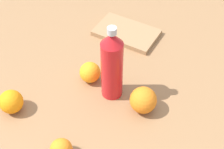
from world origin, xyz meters
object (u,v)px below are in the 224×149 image
(orange_0, at_px, (143,100))
(orange_1, at_px, (61,149))
(orange_2, at_px, (11,102))
(orange_3, at_px, (90,72))
(water_bottle, at_px, (112,65))
(cutting_board, at_px, (126,33))

(orange_0, bearing_deg, orange_1, 42.27)
(orange_2, xyz_separation_m, orange_3, (-0.21, -0.15, -0.00))
(orange_1, height_order, orange_2, orange_2)
(water_bottle, xyz_separation_m, orange_0, (-0.10, 0.06, -0.08))
(water_bottle, bearing_deg, orange_2, 80.42)
(orange_1, distance_m, cutting_board, 0.55)
(water_bottle, height_order, cutting_board, water_bottle)
(orange_0, height_order, cutting_board, orange_0)
(orange_2, bearing_deg, cutting_board, -127.84)
(orange_3, bearing_deg, orange_0, 150.28)
(orange_3, bearing_deg, orange_1, 84.20)
(water_bottle, bearing_deg, orange_3, 30.00)
(orange_1, bearing_deg, cutting_board, -103.23)
(orange_2, height_order, orange_3, orange_2)
(water_bottle, height_order, orange_1, water_bottle)
(orange_0, height_order, orange_3, orange_0)
(water_bottle, distance_m, orange_0, 0.14)
(cutting_board, bearing_deg, orange_0, 125.64)
(orange_0, xyz_separation_m, orange_2, (0.39, 0.05, -0.00))
(orange_0, distance_m, orange_2, 0.39)
(orange_0, relative_size, orange_1, 1.33)
(orange_0, xyz_separation_m, orange_1, (0.21, 0.19, -0.01))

